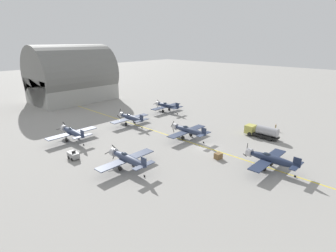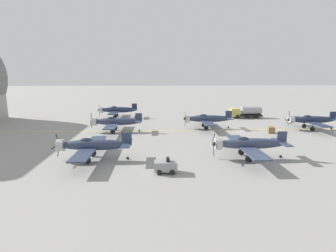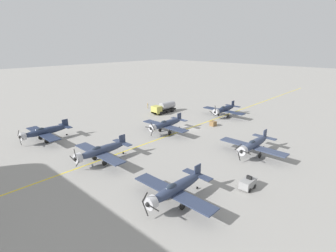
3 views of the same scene
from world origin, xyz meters
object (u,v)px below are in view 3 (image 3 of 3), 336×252
airplane_far_right (44,132)px  airplane_far_left (175,189)px  airplane_mid_center (166,124)px  airplane_far_center (101,151)px  airplane_near_center (224,109)px  ground_crew_walking (148,105)px  airplane_mid_left (254,144)px  supply_crate_by_tanker (213,124)px  fuel_tanker (164,108)px  tow_tractor (248,183)px

airplane_far_right → airplane_far_left: bearing=-159.1°
airplane_mid_center → airplane_far_center: 18.50m
airplane_near_center → ground_crew_walking: bearing=32.6°
airplane_near_center → airplane_mid_left: bearing=146.3°
airplane_mid_center → airplane_near_center: 20.81m
airplane_mid_center → supply_crate_by_tanker: (-4.77, -11.53, -1.43)m
airplane_far_right → airplane_far_left: 33.89m
fuel_tanker → ground_crew_walking: bearing=-3.9°
airplane_mid_center → fuel_tanker: 17.79m
tow_tractor → ground_crew_walking: bearing=-26.7°
ground_crew_walking → airplane_far_left: bearing=141.2°
airplane_mid_left → airplane_mid_center: same height
airplane_far_left → fuel_tanker: airplane_far_left is taller
supply_crate_by_tanker → airplane_far_left: bearing=115.9°
airplane_mid_left → tow_tractor: airplane_mid_left is taller
airplane_near_center → fuel_tanker: airplane_near_center is taller
airplane_mid_left → airplane_mid_center: bearing=13.6°
airplane_near_center → ground_crew_walking: airplane_near_center is taller
airplane_mid_left → ground_crew_walking: 41.30m
ground_crew_walking → supply_crate_by_tanker: ground_crew_walking is taller
airplane_far_left → ground_crew_walking: 50.67m
airplane_far_center → fuel_tanker: airplane_far_center is taller
airplane_mid_center → airplane_far_left: 27.02m
airplane_far_left → airplane_near_center: bearing=-51.5°
airplane_mid_center → supply_crate_by_tanker: airplane_mid_center is taller
airplane_near_center → supply_crate_by_tanker: bearing=119.6°
supply_crate_by_tanker → airplane_mid_left: bearing=146.8°
airplane_mid_left → ground_crew_walking: bearing=-7.3°
airplane_mid_left → airplane_near_center: 25.84m
airplane_near_center → airplane_mid_center: bearing=97.6°
airplane_far_center → airplane_far_left: airplane_far_center is taller
airplane_far_center → tow_tractor: bearing=-156.7°
supply_crate_by_tanker → airplane_far_right: bearing=59.1°
airplane_far_center → airplane_near_center: bearing=-88.4°
airplane_far_center → fuel_tanker: bearing=-62.8°
ground_crew_walking → tow_tractor: bearing=153.3°
airplane_mid_left → airplane_far_center: size_ratio=1.00×
airplane_far_right → airplane_far_center: size_ratio=1.00×
airplane_near_center → supply_crate_by_tanker: 9.66m
airplane_mid_center → fuel_tanker: size_ratio=1.50×
airplane_far_right → ground_crew_walking: size_ratio=7.08×
airplane_mid_left → airplane_far_left: 20.54m
airplane_far_left → tow_tractor: 10.71m
airplane_far_left → ground_crew_walking: (39.49, -31.74, -1.09)m
airplane_far_right → supply_crate_by_tanker: (-19.17, -32.08, -1.43)m
airplane_far_right → supply_crate_by_tanker: airplane_far_right is taller
airplane_far_center → ground_crew_walking: bearing=-53.3°
airplane_mid_center → airplane_near_center: bearing=-80.2°
airplane_mid_left → airplane_far_left: size_ratio=1.00×
supply_crate_by_tanker → airplane_near_center: bearing=-73.8°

